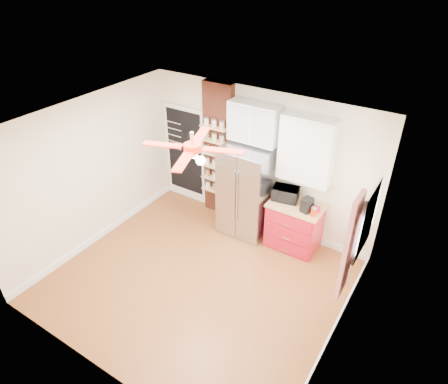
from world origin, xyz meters
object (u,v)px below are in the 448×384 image
Objects in this scene: red_cabinet at (294,225)px; canister_left at (314,212)px; pantry_jar_oats at (207,149)px; ceiling_fan at (192,148)px; coffee_maker at (307,205)px; fridge at (247,191)px; toaster_oven at (285,194)px.

canister_left is at bearing -23.35° from red_cabinet.
red_cabinet is at bearing -2.36° from pantry_jar_oats.
ceiling_fan is 5.46× the size of coffee_maker.
coffee_maker is 0.17m from canister_left.
ceiling_fan is 2.47m from canister_left.
coffee_maker is at bearing -2.56° from fridge.
red_cabinet is 6.42× the size of canister_left.
canister_left is (0.61, -0.19, -0.05)m from toaster_oven.
fridge reaches higher than canister_left.
toaster_oven is (0.73, 0.08, 0.15)m from fridge.
coffee_maker is (0.46, -0.14, 0.00)m from toaster_oven.
coffee_maker reaches higher than toaster_oven.
coffee_maker is (0.22, -0.10, 0.58)m from red_cabinet.
canister_left is (0.37, -0.16, 0.52)m from red_cabinet.
red_cabinet is 2.75m from ceiling_fan.
canister_left is at bearing -4.68° from fridge.
ceiling_fan reaches higher than coffee_maker.
fridge is 2.25m from ceiling_fan.
pantry_jar_oats is (-1.02, 1.76, -0.99)m from ceiling_fan.
red_cabinet is 0.62m from toaster_oven.
pantry_jar_oats is (-2.16, 0.18, 0.40)m from coffee_maker.
fridge is at bearing -177.05° from red_cabinet.
ceiling_fan is at bearing -111.97° from coffee_maker.
canister_left is 1.25× the size of pantry_jar_oats.
ceiling_fan reaches higher than red_cabinet.
red_cabinet is at bearing 168.63° from coffee_maker.
coffee_maker is at bearing 159.48° from canister_left.
fridge is 1.12m from pantry_jar_oats.
coffee_maker is at bearing -4.85° from pantry_jar_oats.
fridge is 1.35m from canister_left.
fridge is at bearing -168.69° from coffee_maker.
toaster_oven reaches higher than canister_left.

